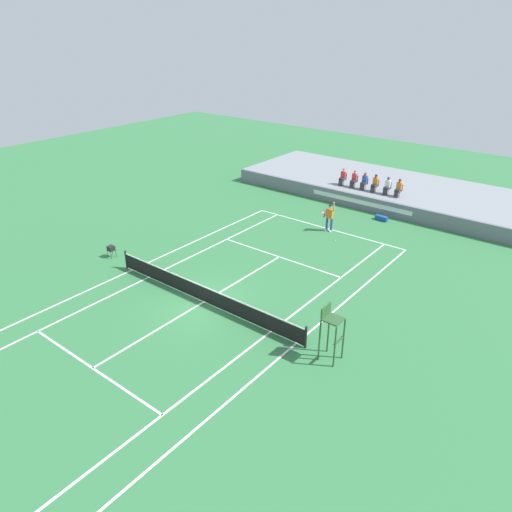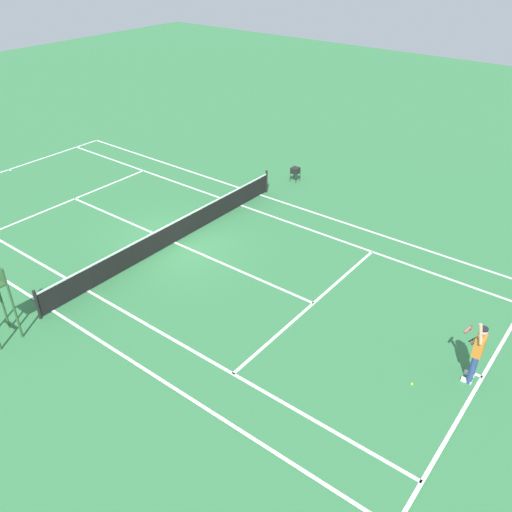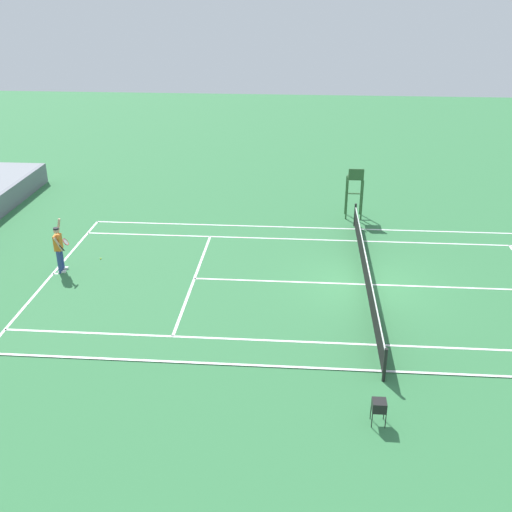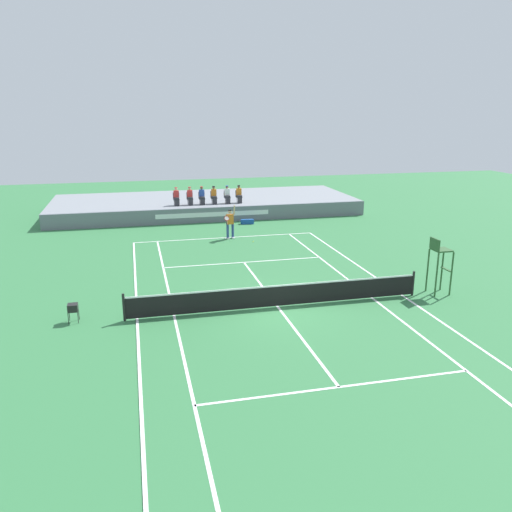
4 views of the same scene
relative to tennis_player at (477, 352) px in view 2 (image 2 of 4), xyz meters
name	(u,v)px [view 2 (image 2 of 4)]	position (x,y,z in m)	size (l,w,h in m)	color
ground_plane	(175,243)	(-0.27, -11.62, -0.99)	(80.00, 80.00, 0.00)	#337542
court	(175,243)	(-0.27, -11.62, -0.98)	(11.08, 23.88, 0.03)	#337542
net	(174,231)	(-0.27, -11.62, -0.47)	(11.98, 0.10, 1.07)	black
tennis_player	(477,352)	(0.00, 0.00, 0.00)	(0.76, 0.67, 2.08)	navy
tennis_ball	(412,384)	(1.17, -1.15, -0.96)	(0.07, 0.07, 0.07)	#D1E533
ball_hopper	(295,170)	(-8.05, -11.27, -0.42)	(0.36, 0.36, 0.70)	black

